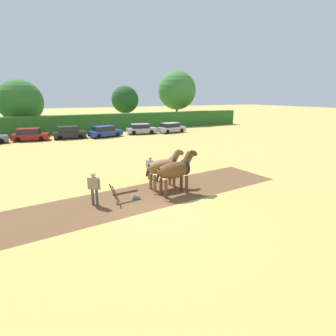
% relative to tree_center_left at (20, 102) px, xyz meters
% --- Properties ---
extents(ground_plane, '(240.00, 240.00, 0.00)m').
position_rel_tree_center_left_xyz_m(ground_plane, '(6.55, -35.54, -4.54)').
color(ground_plane, tan).
extents(plowed_furrow_strip, '(20.76, 5.95, 0.01)m').
position_rel_tree_center_left_xyz_m(plowed_furrow_strip, '(5.16, -33.16, -4.54)').
color(plowed_furrow_strip, brown).
rests_on(plowed_furrow_strip, ground).
extents(hedgerow, '(60.11, 1.68, 2.67)m').
position_rel_tree_center_left_xyz_m(hedgerow, '(6.55, -3.99, -3.21)').
color(hedgerow, '#286023').
rests_on(hedgerow, ground).
extents(tree_center_left, '(6.46, 6.46, 7.78)m').
position_rel_tree_center_left_xyz_m(tree_center_left, '(0.00, 0.00, 0.00)').
color(tree_center_left, '#4C3823').
rests_on(tree_center_left, ground).
extents(tree_center, '(4.82, 4.82, 7.17)m').
position_rel_tree_center_left_xyz_m(tree_center, '(16.55, 1.11, 0.20)').
color(tree_center, '#423323').
rests_on(tree_center, ground).
extents(tree_center_right, '(7.42, 7.42, 10.14)m').
position_rel_tree_center_left_xyz_m(tree_center_right, '(27.36, 1.48, 1.88)').
color(tree_center_right, '#4C3823').
rests_on(tree_center_right, ground).
extents(draft_horse_lead_left, '(2.85, 1.18, 2.51)m').
position_rel_tree_center_left_xyz_m(draft_horse_lead_left, '(8.39, -33.45, -3.11)').
color(draft_horse_lead_left, '#513319').
rests_on(draft_horse_lead_left, ground).
extents(draft_horse_lead_right, '(2.75, 1.10, 2.35)m').
position_rel_tree_center_left_xyz_m(draft_horse_lead_right, '(8.26, -32.21, -3.19)').
color(draft_horse_lead_right, brown).
rests_on(draft_horse_lead_right, ground).
extents(plow, '(1.66, 0.50, 1.13)m').
position_rel_tree_center_left_xyz_m(plow, '(5.68, -33.10, -4.22)').
color(plow, '#4C331E').
rests_on(plow, ground).
extents(farmer_at_plow, '(0.57, 0.46, 1.73)m').
position_rel_tree_center_left_xyz_m(farmer_at_plow, '(3.96, -33.00, -3.53)').
color(farmer_at_plow, '#4C4C4C').
rests_on(farmer_at_plow, ground).
extents(farmer_beside_team, '(0.44, 0.51, 1.53)m').
position_rel_tree_center_left_xyz_m(farmer_beside_team, '(8.17, -30.26, -3.67)').
color(farmer_beside_team, '#28334C').
rests_on(farmer_beside_team, ground).
extents(parked_car_center, '(4.43, 2.52, 1.54)m').
position_rel_tree_center_left_xyz_m(parked_car_center, '(0.89, -9.13, -3.81)').
color(parked_car_center, maroon).
rests_on(parked_car_center, ground).
extents(parked_car_center_right, '(4.06, 1.96, 1.60)m').
position_rel_tree_center_left_xyz_m(parked_car_center_right, '(5.44, -9.52, -3.78)').
color(parked_car_center_right, black).
rests_on(parked_car_center_right, ground).
extents(parked_car_right, '(4.64, 2.69, 1.50)m').
position_rel_tree_center_left_xyz_m(parked_car_right, '(9.96, -10.17, -3.82)').
color(parked_car_right, navy).
rests_on(parked_car_right, ground).
extents(parked_car_far_right, '(4.43, 2.32, 1.48)m').
position_rel_tree_center_left_xyz_m(parked_car_far_right, '(15.42, -9.63, -3.83)').
color(parked_car_far_right, '#9E9EA8').
rests_on(parked_car_far_right, ground).
extents(parked_car_end_right, '(4.55, 2.48, 1.48)m').
position_rel_tree_center_left_xyz_m(parked_car_end_right, '(20.03, -10.25, -3.83)').
color(parked_car_end_right, '#A8A8B2').
rests_on(parked_car_end_right, ground).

